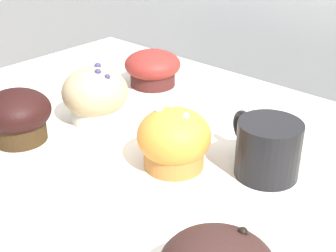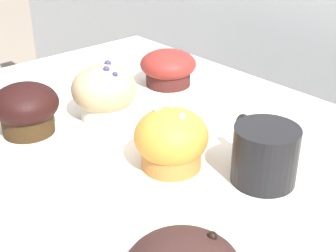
% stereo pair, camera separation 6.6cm
% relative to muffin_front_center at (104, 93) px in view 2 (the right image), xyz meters
% --- Properties ---
extents(muffin_front_center, '(0.11, 0.11, 0.09)m').
position_rel_muffin_front_center_xyz_m(muffin_front_center, '(0.00, 0.00, 0.00)').
color(muffin_front_center, silver).
rests_on(muffin_front_center, display_counter).
extents(muffin_back_left, '(0.10, 0.10, 0.09)m').
position_rel_muffin_front_center_xyz_m(muffin_back_left, '(0.19, -0.02, -0.00)').
color(muffin_back_left, '#C07A37').
rests_on(muffin_back_left, display_counter).
extents(muffin_front_left, '(0.10, 0.10, 0.08)m').
position_rel_muffin_front_center_xyz_m(muffin_front_left, '(-0.03, -0.12, -0.00)').
color(muffin_front_left, '#362412').
rests_on(muffin_front_left, display_counter).
extents(muffin_back_center, '(0.11, 0.11, 0.07)m').
position_rel_muffin_front_center_xyz_m(muffin_back_center, '(-0.04, 0.17, -0.01)').
color(muffin_back_center, '#461D1A').
rests_on(muffin_back_center, display_counter).
extents(coffee_cup, '(0.12, 0.08, 0.08)m').
position_rel_muffin_front_center_xyz_m(coffee_cup, '(0.29, 0.05, -0.00)').
color(coffee_cup, black).
rests_on(coffee_cup, display_counter).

